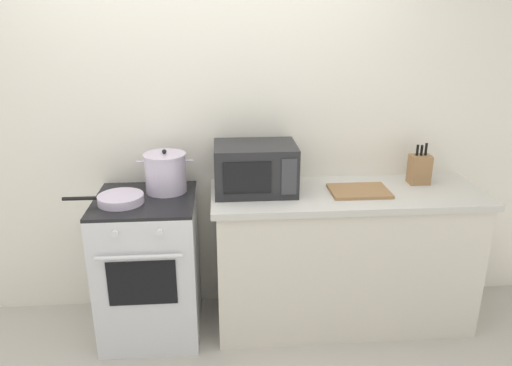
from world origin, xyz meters
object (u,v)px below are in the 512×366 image
frying_pan (120,199)px  knife_block (419,169)px  stove (150,266)px  cutting_board (359,191)px  microwave (255,168)px  stock_pot (166,173)px

frying_pan → knife_block: knife_block is taller
stove → cutting_board: cutting_board is taller
stove → cutting_board: size_ratio=2.56×
stove → microwave: microwave is taller
stock_pot → microwave: size_ratio=0.69×
cutting_board → knife_block: knife_block is taller
frying_pan → knife_block: (1.88, 0.20, 0.07)m
stock_pot → knife_block: 1.62m
cutting_board → knife_block: 0.46m
microwave → cutting_board: microwave is taller
stove → knife_block: size_ratio=3.42×
cutting_board → knife_block: bearing=18.0°
microwave → knife_block: microwave is taller
knife_block → cutting_board: bearing=-162.0°
microwave → cutting_board: bearing=-6.9°
stock_pot → cutting_board: stock_pot is taller
cutting_board → stove: bearing=-180.0°
frying_pan → microwave: (0.81, 0.14, 0.12)m
stock_pot → cutting_board: 1.20m
stove → stock_pot: stock_pot is taller
microwave → cutting_board: (0.64, -0.08, -0.14)m
stock_pot → cutting_board: bearing=-5.6°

